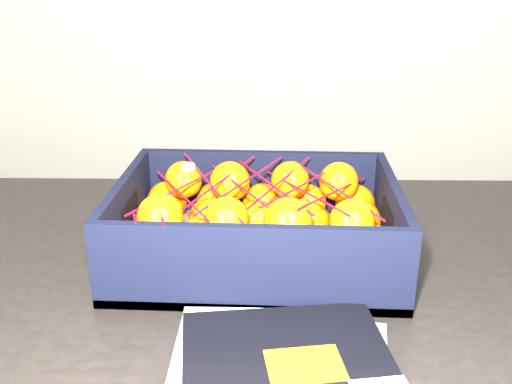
{
  "coord_description": "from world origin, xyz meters",
  "views": [
    {
      "loc": [
        0.06,
        -0.81,
        1.14
      ],
      "look_at": [
        0.02,
        -0.12,
        0.86
      ],
      "focal_mm": 40.62,
      "sensor_mm": 36.0,
      "label": 1
    }
  ],
  "objects": [
    {
      "name": "table",
      "position": [
        0.09,
        -0.17,
        0.65
      ],
      "size": [
        1.23,
        0.85,
        0.75
      ],
      "color": "black",
      "rests_on": "ground"
    },
    {
      "name": "produce_crate",
      "position": [
        0.02,
        -0.09,
        0.78
      ],
      "size": [
        0.38,
        0.28,
        0.11
      ],
      "color": "brown",
      "rests_on": "table"
    },
    {
      "name": "clementine_heap",
      "position": [
        0.02,
        -0.09,
        0.8
      ],
      "size": [
        0.36,
        0.26,
        0.11
      ],
      "color": "#E06604",
      "rests_on": "produce_crate"
    },
    {
      "name": "mesh_net",
      "position": [
        0.01,
        -0.1,
        0.85
      ],
      "size": [
        0.31,
        0.25,
        0.09
      ],
      "color": "red",
      "rests_on": "clementine_heap"
    }
  ]
}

